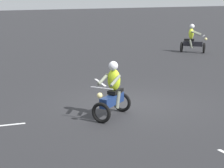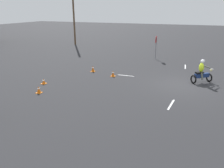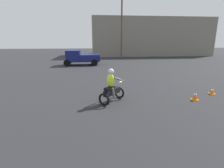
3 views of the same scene
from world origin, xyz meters
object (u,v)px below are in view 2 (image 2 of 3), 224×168
Objects in this scene: traffic_cone_mid_center at (39,90)px; traffic_cone_mid_left at (44,81)px; traffic_cone_near_right at (113,74)px; stop_sign at (156,43)px; utility_pole_near at (74,15)px; traffic_cone_near_left at (93,69)px; motorcycle_rider_foreground at (202,73)px.

traffic_cone_mid_left is (1.51, 0.83, -0.04)m from traffic_cone_mid_center.
stop_sign is at bearing -13.86° from traffic_cone_near_right.
traffic_cone_near_right is at bearing -48.31° from traffic_cone_mid_left.
utility_pole_near is at bearing 24.10° from traffic_cone_mid_center.
traffic_cone_mid_center is at bearing -151.17° from traffic_cone_mid_left.
traffic_cone_near_left is 1.35× the size of traffic_cone_mid_left.
traffic_cone_near_left is 1.09× the size of traffic_cone_mid_center.
motorcycle_rider_foreground reaches higher than traffic_cone_mid_center.
stop_sign is 13.77m from utility_pole_near.
utility_pole_near reaches higher than traffic_cone_near_left.
traffic_cone_near_left is 15.18m from utility_pole_near.
stop_sign is 0.28× the size of utility_pole_near.
traffic_cone_near_left is 4.38m from traffic_cone_mid_left.
traffic_cone_near_left is (-6.60, 3.80, -1.41)m from stop_sign.
motorcycle_rider_foreground is 4.72× the size of traffic_cone_mid_left.
traffic_cone_near_left is at bearing -23.81° from traffic_cone_mid_left.
utility_pole_near is (15.84, 6.93, 3.90)m from traffic_cone_mid_left.
motorcycle_rider_foreground is 3.83× the size of traffic_cone_mid_center.
motorcycle_rider_foreground is at bearing -66.91° from traffic_cone_mid_left.
traffic_cone_near_left reaches higher than traffic_cone_near_right.
traffic_cone_mid_left is at bearing -105.93° from motorcycle_rider_foreground.
motorcycle_rider_foreground is 0.20× the size of utility_pole_near.
traffic_cone_mid_left is at bearing 131.69° from traffic_cone_near_right.
traffic_cone_mid_center is at bearing -155.90° from utility_pole_near.
stop_sign is at bearing 175.87° from motorcycle_rider_foreground.
traffic_cone_mid_center is at bearing 148.83° from traffic_cone_near_right.
traffic_cone_near_left is at bearing 72.47° from traffic_cone_near_right.
traffic_cone_mid_center is (-5.77, 9.17, -0.52)m from motorcycle_rider_foreground.
traffic_cone_mid_center is 1.23× the size of traffic_cone_mid_left.
traffic_cone_near_left is at bearing -143.68° from utility_pole_near.
traffic_cone_mid_left is at bearing 28.83° from traffic_cone_mid_center.
traffic_cone_mid_left is at bearing -156.37° from utility_pole_near.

